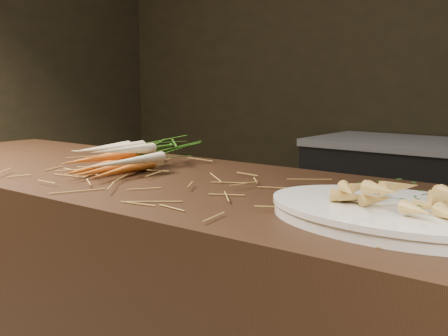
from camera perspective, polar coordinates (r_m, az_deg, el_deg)
name	(u,v)px	position (r m, az deg, el deg)	size (l,w,h in m)	color
straw_bedding	(184,177)	(1.44, -4.11, -0.88)	(1.40, 0.60, 0.02)	olive
root_veg_bunch	(144,152)	(1.64, -8.16, 1.60)	(0.24, 0.53, 0.10)	#CA621F
serving_platter	(396,216)	(1.05, 17.10, -4.71)	(0.49, 0.32, 0.03)	white
roasted_veg_heap	(397,194)	(1.04, 17.20, -2.57)	(0.24, 0.17, 0.05)	gold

